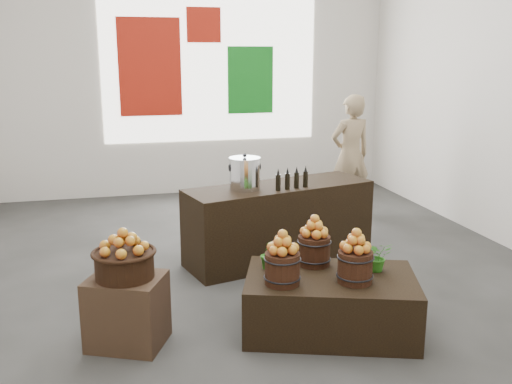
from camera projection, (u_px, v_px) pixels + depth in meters
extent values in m
plane|color=#3C3B39|center=(245.00, 273.00, 5.57)|extent=(7.00, 7.00, 0.00)
cube|color=beige|center=(191.00, 60.00, 8.40)|extent=(6.00, 0.04, 4.00)
cube|color=white|center=(211.00, 60.00, 8.45)|extent=(3.20, 0.02, 2.40)
cube|color=#9D190C|center=(150.00, 67.00, 8.25)|extent=(0.90, 0.04, 1.40)
cube|color=#106C19|center=(250.00, 80.00, 8.66)|extent=(0.70, 0.04, 1.00)
cube|color=#9D190C|center=(204.00, 25.00, 8.30)|extent=(0.50, 0.04, 0.50)
cube|color=#443120|center=(127.00, 311.00, 4.16)|extent=(0.66, 0.61, 0.52)
cylinder|color=black|center=(125.00, 265.00, 4.08)|extent=(0.42, 0.42, 0.19)
cube|color=black|center=(330.00, 303.00, 4.39)|extent=(1.47, 1.16, 0.44)
cylinder|color=#32180D|center=(282.00, 269.00, 4.16)|extent=(0.26, 0.26, 0.24)
cylinder|color=#32180D|center=(355.00, 267.00, 4.20)|extent=(0.26, 0.26, 0.24)
cylinder|color=#32180D|center=(314.00, 250.00, 4.54)|extent=(0.26, 0.26, 0.24)
imported|color=#226114|center=(377.00, 256.00, 4.42)|extent=(0.22, 0.19, 0.24)
imported|color=#226114|center=(269.00, 254.00, 4.46)|extent=(0.16, 0.14, 0.24)
cube|color=black|center=(279.00, 223.00, 5.87)|extent=(2.03, 1.08, 0.79)
cylinder|color=silver|center=(245.00, 175.00, 5.56)|extent=(0.30, 0.30, 0.30)
imported|color=#8D7656|center=(350.00, 155.00, 7.50)|extent=(0.63, 0.46, 1.59)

